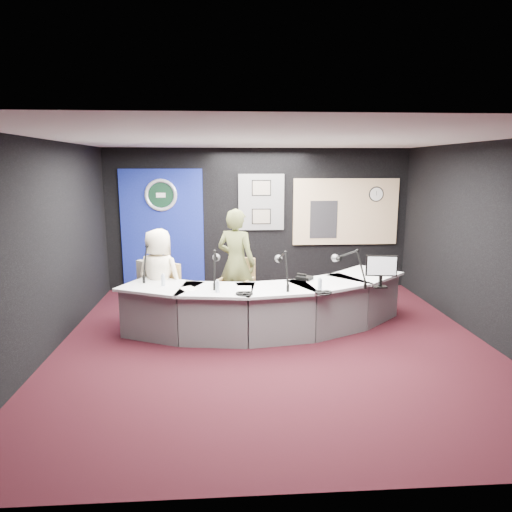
{
  "coord_description": "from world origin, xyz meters",
  "views": [
    {
      "loc": [
        -0.66,
        -6.03,
        2.46
      ],
      "look_at": [
        -0.2,
        0.8,
        1.1
      ],
      "focal_mm": 32.0,
      "sensor_mm": 36.0,
      "label": 1
    }
  ],
  "objects": [
    {
      "name": "boom_mic_b",
      "position": [
        -0.82,
        0.47,
        1.05
      ],
      "size": [
        0.16,
        0.74,
        0.6
      ],
      "primitive_type": null,
      "color": "black",
      "rests_on": "broadcast_desk"
    },
    {
      "name": "wall_back",
      "position": [
        0.0,
        3.0,
        1.4
      ],
      "size": [
        6.0,
        0.02,
        2.8
      ],
      "primitive_type": "cube",
      "color": "black",
      "rests_on": "ground"
    },
    {
      "name": "boom_mic_a",
      "position": [
        -1.82,
        0.92,
        1.05
      ],
      "size": [
        0.23,
        0.73,
        0.6
      ],
      "primitive_type": null,
      "color": "black",
      "rests_on": "broadcast_desk"
    },
    {
      "name": "equipment_rack",
      "position": [
        1.3,
        2.94,
        1.4
      ],
      "size": [
        0.55,
        0.02,
        0.75
      ],
      "primitive_type": "cube",
      "color": "black",
      "rests_on": "booth_window_frame"
    },
    {
      "name": "armchair_left",
      "position": [
        -1.7,
        0.91,
        0.43
      ],
      "size": [
        0.68,
        0.68,
        0.86
      ],
      "primitive_type": null,
      "rotation": [
        0.0,
        0.0,
        -0.7
      ],
      "color": "#A9874D",
      "rests_on": "ground"
    },
    {
      "name": "draped_jacket",
      "position": [
        -1.88,
        1.1,
        0.62
      ],
      "size": [
        0.45,
        0.4,
        0.7
      ],
      "primitive_type": "cube",
      "rotation": [
        0.0,
        0.0,
        -0.7
      ],
      "color": "gray",
      "rests_on": "armchair_left"
    },
    {
      "name": "notepad",
      "position": [
        -0.41,
        0.2,
        0.75
      ],
      "size": [
        0.22,
        0.29,
        0.0
      ],
      "primitive_type": "cube",
      "rotation": [
        0.0,
        0.0,
        -0.08
      ],
      "color": "white",
      "rests_on": "broadcast_desk"
    },
    {
      "name": "booth_window_frame",
      "position": [
        1.75,
        2.97,
        1.55
      ],
      "size": [
        2.12,
        0.06,
        1.32
      ],
      "primitive_type": "cube",
      "color": "#D1AE83",
      "rests_on": "wall_back"
    },
    {
      "name": "wall_front",
      "position": [
        0.0,
        -3.0,
        1.4
      ],
      "size": [
        6.0,
        0.02,
        2.8
      ],
      "primitive_type": "cube",
      "color": "black",
      "rests_on": "ground"
    },
    {
      "name": "ground",
      "position": [
        0.0,
        0.0,
        0.0
      ],
      "size": [
        6.0,
        6.0,
        0.0
      ],
      "primitive_type": "plane",
      "color": "black",
      "rests_on": "ground"
    },
    {
      "name": "armchair_right",
      "position": [
        -0.5,
        1.23,
        0.52
      ],
      "size": [
        0.78,
        0.78,
        1.03
      ],
      "primitive_type": null,
      "rotation": [
        0.0,
        0.0,
        -0.45
      ],
      "color": "#A9874D",
      "rests_on": "ground"
    },
    {
      "name": "ceiling",
      "position": [
        0.0,
        0.0,
        2.8
      ],
      "size": [
        6.0,
        6.0,
        0.02
      ],
      "primitive_type": "cube",
      "color": "silver",
      "rests_on": "ground"
    },
    {
      "name": "framed_photo_upper",
      "position": [
        0.05,
        2.94,
        2.03
      ],
      "size": [
        0.34,
        0.02,
        0.27
      ],
      "primitive_type": "cube",
      "color": "#81715E",
      "rests_on": "pinboard"
    },
    {
      "name": "desk_phone",
      "position": [
        0.53,
        0.67,
        0.78
      ],
      "size": [
        0.28,
        0.27,
        0.06
      ],
      "primitive_type": "cube",
      "rotation": [
        0.0,
        0.0,
        -0.64
      ],
      "color": "black",
      "rests_on": "broadcast_desk"
    },
    {
      "name": "backdrop_panel",
      "position": [
        -1.9,
        2.97,
        1.25
      ],
      "size": [
        1.6,
        0.05,
        2.3
      ],
      "primitive_type": "cube",
      "color": "navy",
      "rests_on": "wall_back"
    },
    {
      "name": "headphones_near",
      "position": [
        0.66,
        -0.12,
        0.77
      ],
      "size": [
        0.24,
        0.24,
        0.04
      ],
      "primitive_type": "torus",
      "color": "black",
      "rests_on": "broadcast_desk"
    },
    {
      "name": "person_woman",
      "position": [
        -0.5,
        1.23,
        0.89
      ],
      "size": [
        0.78,
        0.68,
        1.79
      ],
      "primitive_type": "imported",
      "rotation": [
        0.0,
        0.0,
        2.67
      ],
      "color": "brown",
      "rests_on": "ground"
    },
    {
      "name": "boom_mic_d",
      "position": [
        1.14,
        0.35,
        1.05
      ],
      "size": [
        0.43,
        0.65,
        0.6
      ],
      "primitive_type": null,
      "color": "black",
      "rests_on": "broadcast_desk"
    },
    {
      "name": "headphones_far",
      "position": [
        -0.42,
        -0.1,
        0.77
      ],
      "size": [
        0.23,
        0.23,
        0.04
      ],
      "primitive_type": "torus",
      "color": "black",
      "rests_on": "broadcast_desk"
    },
    {
      "name": "computer_monitor",
      "position": [
        1.53,
        0.14,
        1.07
      ],
      "size": [
        0.46,
        0.1,
        0.31
      ],
      "primitive_type": "cube",
      "rotation": [
        0.0,
        0.0,
        -0.15
      ],
      "color": "black",
      "rests_on": "broadcast_desk"
    },
    {
      "name": "wall_right",
      "position": [
        3.0,
        0.0,
        1.4
      ],
      "size": [
        0.02,
        6.0,
        2.8
      ],
      "primitive_type": "cube",
      "color": "black",
      "rests_on": "ground"
    },
    {
      "name": "framed_photo_lower",
      "position": [
        0.05,
        2.94,
        1.47
      ],
      "size": [
        0.34,
        0.02,
        0.27
      ],
      "primitive_type": "cube",
      "color": "#81715E",
      "rests_on": "pinboard"
    },
    {
      "name": "seal_center",
      "position": [
        -1.9,
        2.94,
        1.9
      ],
      "size": [
        0.48,
        0.01,
        0.48
      ],
      "primitive_type": "cylinder",
      "rotation": [
        1.57,
        0.0,
        0.0
      ],
      "color": "black",
      "rests_on": "backdrop_panel"
    },
    {
      "name": "booth_glow",
      "position": [
        1.75,
        2.96,
        1.55
      ],
      "size": [
        2.0,
        0.02,
        1.2
      ],
      "primitive_type": "cube",
      "color": "#D4A786",
      "rests_on": "booth_window_frame"
    },
    {
      "name": "agency_seal",
      "position": [
        -1.9,
        2.93,
        1.9
      ],
      "size": [
        0.63,
        0.07,
        0.63
      ],
      "primitive_type": "torus",
      "rotation": [
        1.57,
        0.0,
        0.0
      ],
      "color": "silver",
      "rests_on": "backdrop_panel"
    },
    {
      "name": "wall_left",
      "position": [
        -3.0,
        0.0,
        1.4
      ],
      "size": [
        0.02,
        6.0,
        2.8
      ],
      "primitive_type": "cube",
      "color": "black",
      "rests_on": "ground"
    },
    {
      "name": "water_bottles",
      "position": [
        -0.46,
        0.24,
        0.84
      ],
      "size": [
        2.28,
        0.47,
        0.18
      ],
      "primitive_type": null,
      "color": "silver",
      "rests_on": "broadcast_desk"
    },
    {
      "name": "paper_stack",
      "position": [
        -1.19,
        0.24,
        0.75
      ],
      "size": [
        0.3,
        0.33,
        0.0
      ],
      "primitive_type": "cube",
      "rotation": [
        0.0,
        0.0,
        0.49
      ],
      "color": "white",
      "rests_on": "broadcast_desk"
    },
    {
      "name": "wall_clock",
      "position": [
        2.35,
        2.94,
        1.9
      ],
      "size": [
        0.28,
        0.01,
        0.28
      ],
      "primitive_type": "cylinder",
      "rotation": [
        1.57,
        0.0,
        0.0
      ],
      "color": "white",
      "rests_on": "booth_window_frame"
    },
    {
      "name": "person_man",
      "position": [
        -1.7,
        0.91,
        0.76
      ],
      "size": [
        0.87,
        0.71,
        1.52
      ],
      "primitive_type": "imported",
      "rotation": [
        0.0,
        0.0,
        2.78
      ],
      "color": "#FEEECB",
      "rests_on": "ground"
    },
    {
      "name": "broadcast_desk",
      "position": [
        -0.05,
        0.55,
        0.38
      ],
      "size": [
        4.5,
        1.9,
        0.75
      ],
      "primitive_type": null,
      "color": "silver",
      "rests_on": "ground"
    },
    {
      "name": "boom_mic_c",
      "position": [
        0.16,
        0.31,
        1.05
      ],
      "size": [
        0.18,
        0.74,
        0.6
      ],
      "primitive_type": null,
      "color": "black",
      "rests_on": "broadcast_desk"
    },
    {
      "name": "pinboard",
      "position": [
        0.05,
        2.97,
        1.75
      ],
      "size": [
        0.9,
        0.04,
        1.1
      ],
      "primitive_type": "cube",
      "color": "slate",
      "rests_on": "wall_back"
    }
  ]
}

